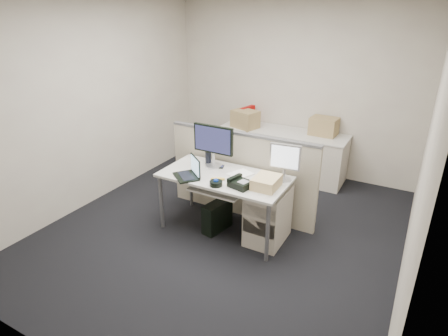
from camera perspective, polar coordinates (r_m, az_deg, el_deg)
The scene contains 28 objects.
floor at distance 4.71m, azimuth 0.04°, elevation -9.32°, with size 4.00×4.50×0.01m, color black.
wall_back at distance 6.16m, azimuth 10.44°, elevation 11.79°, with size 4.00×0.02×2.70m, color beige.
wall_front at distance 2.57m, azimuth -25.18°, elevation -6.59°, with size 4.00×0.02×2.70m, color beige.
wall_left at distance 5.37m, azimuth -19.23°, elevation 9.24°, with size 0.02×4.50×2.70m, color beige.
wall_right at distance 3.68m, azimuth 28.51°, elevation 1.56°, with size 0.02×4.50×2.70m, color beige.
desk at distance 4.39m, azimuth 0.04°, elevation -1.94°, with size 1.50×0.75×0.73m.
keyboard_tray at distance 4.27m, azimuth -1.13°, elevation -3.38°, with size 0.62×0.32×0.02m, color silver.
drawer_pedestal at distance 4.38m, azimuth 6.72°, elevation -7.19°, with size 0.40×0.55×0.65m, color #ABA192.
cubicle_partition at distance 4.80m, azimuth 2.61°, elevation -1.20°, with size 2.00×0.06×1.10m, color #B5AE90.
back_counter at distance 6.14m, azimuth 8.79°, elevation 2.22°, with size 2.00×0.60×0.72m, color #ABA192.
monitor_main at distance 4.52m, azimuth -1.63°, elevation 3.33°, with size 0.53×0.20×0.53m, color black.
monitor_small at distance 4.22m, azimuth 9.24°, elevation 0.79°, with size 0.35×0.17×0.43m, color #B7B7BC.
laptop at distance 4.29m, azimuth -5.86°, elevation 0.02°, with size 0.31×0.24×0.24m, color black.
trackball at distance 4.11m, azimuth -1.23°, elevation -2.36°, with size 0.14×0.14×0.05m, color black.
desk_phone at distance 4.08m, azimuth 2.52°, elevation -2.45°, with size 0.23×0.19×0.07m, color black.
paper_stack at distance 4.39m, azimuth 2.51°, elevation -0.92°, with size 0.21×0.26×0.01m, color white.
sticky_pad at distance 4.14m, azimuth 1.02°, elevation -2.49°, with size 0.07×0.07×0.01m, color yellow.
travel_mug at distance 4.67m, azimuth -2.41°, elevation 1.57°, with size 0.08×0.08×0.16m, color black.
banana at distance 4.24m, azimuth -0.94°, elevation -1.66°, with size 0.17×0.04×0.04m, color #FDD44F.
cellphone at distance 4.59m, azimuth -0.39°, elevation 0.19°, with size 0.05×0.10×0.01m, color black.
manila_folders at distance 4.08m, azimuth 6.48°, elevation -2.16°, with size 0.26×0.33×0.12m, color #D9B079.
keyboard at distance 4.27m, azimuth -0.28°, elevation -3.04°, with size 0.42×0.15×0.02m, color black.
pc_tower_desk at distance 4.61m, azimuth -1.04°, elevation -7.37°, with size 0.16×0.40×0.37m, color black.
pc_tower_spare_dark at distance 6.76m, azimuth -0.87°, elevation 3.18°, with size 0.18×0.46×0.43m, color black.
pc_tower_spare_silver at distance 6.89m, azimuth -4.74°, elevation 3.30°, with size 0.17×0.42×0.39m, color #B7B7BC.
cardboard_box_left at distance 6.10m, azimuth 3.25°, elevation 7.37°, with size 0.40×0.30×0.30m, color #978059.
cardboard_box_right at distance 5.92m, azimuth 14.95°, elevation 6.07°, with size 0.40×0.31×0.29m, color #978059.
red_binder at distance 6.31m, azimuth 3.60°, elevation 7.95°, with size 0.08×0.33×0.31m, color #950402.
Camera 1 is at (1.92, -3.48, 2.53)m, focal length 30.00 mm.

